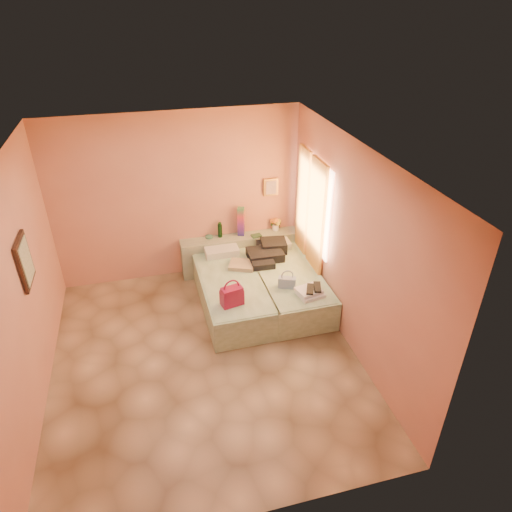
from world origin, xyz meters
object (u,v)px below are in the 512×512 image
at_px(water_bottle, 220,230).
at_px(green_book, 256,236).
at_px(magenta_handbag, 232,296).
at_px(flower_vase, 276,223).
at_px(blue_handbag, 287,282).
at_px(headboard_ledge, 240,253).
at_px(bed_left, 232,293).
at_px(bed_right, 287,284).
at_px(towel_stack, 310,292).

height_order(water_bottle, green_book, water_bottle).
relative_size(green_book, magenta_handbag, 0.55).
height_order(flower_vase, blue_handbag, flower_vase).
relative_size(headboard_ledge, bed_left, 1.02).
bearing_deg(headboard_ledge, green_book, -15.40).
height_order(bed_left, magenta_handbag, magenta_handbag).
bearing_deg(bed_right, magenta_handbag, -149.48).
distance_m(headboard_ledge, flower_vase, 0.81).
bearing_deg(bed_right, blue_handbag, -110.33).
bearing_deg(headboard_ledge, blue_handbag, -75.46).
relative_size(green_book, flower_vase, 0.63).
distance_m(bed_left, towel_stack, 1.27).
bearing_deg(water_bottle, towel_stack, -61.98).
bearing_deg(bed_right, towel_stack, -81.25).
relative_size(headboard_ledge, bed_right, 1.02).
relative_size(water_bottle, flower_vase, 0.97).
distance_m(green_book, magenta_handbag, 1.77).
xyz_separation_m(bed_right, blue_handbag, (-0.15, -0.41, 0.33)).
bearing_deg(headboard_ledge, towel_stack, -69.89).
relative_size(magenta_handbag, towel_stack, 0.88).
bearing_deg(headboard_ledge, bed_left, -109.65).
distance_m(bed_right, water_bottle, 1.51).
relative_size(flower_vase, towel_stack, 0.77).
relative_size(green_book, towel_stack, 0.48).
bearing_deg(magenta_handbag, towel_stack, -16.38).
bearing_deg(towel_stack, flower_vase, 89.28).
bearing_deg(headboard_ledge, flower_vase, 6.56).
bearing_deg(green_book, bed_left, -131.93).
distance_m(green_book, towel_stack, 1.72).
height_order(flower_vase, towel_stack, flower_vase).
relative_size(magenta_handbag, blue_handbag, 1.20).
height_order(headboard_ledge, towel_stack, headboard_ledge).
height_order(bed_left, water_bottle, water_bottle).
height_order(headboard_ledge, blue_handbag, blue_handbag).
height_order(bed_right, green_book, green_book).
bearing_deg(towel_stack, bed_left, 145.51).
distance_m(bed_right, towel_stack, 0.77).
relative_size(bed_left, towel_stack, 5.71).
bearing_deg(water_bottle, bed_right, -52.76).
height_order(headboard_ledge, water_bottle, water_bottle).
xyz_separation_m(water_bottle, magenta_handbag, (-0.17, -1.74, -0.14)).
height_order(headboard_ledge, bed_right, headboard_ledge).
height_order(bed_right, towel_stack, towel_stack).
bearing_deg(bed_right, water_bottle, 126.64).
height_order(green_book, flower_vase, flower_vase).
distance_m(bed_left, blue_handbag, 0.92).
bearing_deg(bed_left, flower_vase, 46.74).
bearing_deg(towel_stack, headboard_ledge, 110.11).
distance_m(headboard_ledge, bed_right, 1.18).
height_order(magenta_handbag, towel_stack, magenta_handbag).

